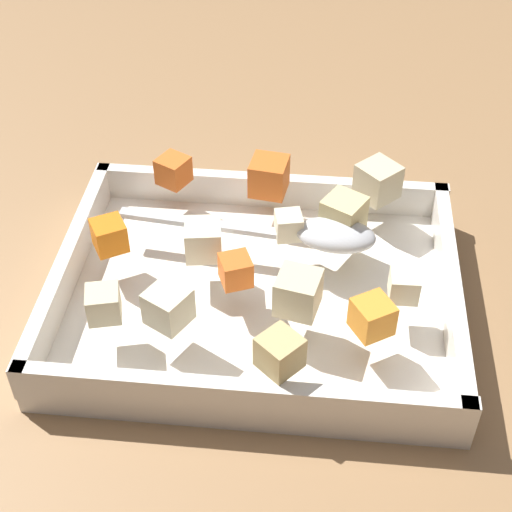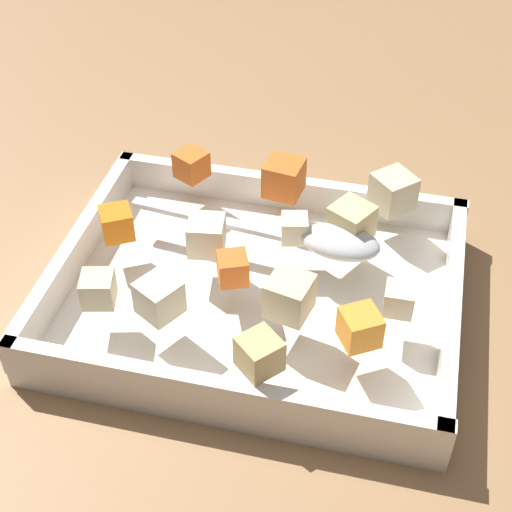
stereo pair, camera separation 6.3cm
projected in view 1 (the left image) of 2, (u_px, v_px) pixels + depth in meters
ground_plane at (259, 297)px, 0.67m from camera, size 4.00×4.00×0.00m
baking_dish at (256, 294)px, 0.66m from camera, size 0.34×0.26×0.05m
carrot_chunk_heap_side at (236, 270)px, 0.61m from camera, size 0.03×0.03×0.02m
carrot_chunk_near_right at (270, 176)px, 0.70m from camera, size 0.04×0.04×0.03m
carrot_chunk_under_handle at (372, 317)px, 0.57m from camera, size 0.04×0.04×0.03m
carrot_chunk_heap_top at (110, 232)px, 0.65m from camera, size 0.04×0.04×0.03m
carrot_chunk_center at (173, 170)px, 0.71m from camera, size 0.04×0.04×0.03m
potato_chunk_front_center at (289, 225)px, 0.66m from camera, size 0.03×0.03×0.02m
potato_chunk_mid_left at (298, 292)px, 0.59m from camera, size 0.04×0.04×0.03m
potato_chunk_far_right at (168, 306)px, 0.58m from camera, size 0.04×0.04×0.03m
potato_chunk_corner_se at (378, 181)px, 0.70m from camera, size 0.05×0.05×0.03m
potato_chunk_corner_ne at (404, 286)px, 0.60m from camera, size 0.02×0.02×0.02m
potato_chunk_near_spoon at (104, 304)px, 0.58m from camera, size 0.03×0.03×0.03m
potato_chunk_back_center at (204, 237)px, 0.64m from camera, size 0.03×0.03×0.03m
potato_chunk_corner_nw at (343, 214)px, 0.66m from camera, size 0.04×0.04×0.03m
potato_chunk_mid_right at (280, 353)px, 0.55m from camera, size 0.04×0.04×0.03m
serving_spoon at (320, 234)px, 0.65m from camera, size 0.23×0.05×0.02m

